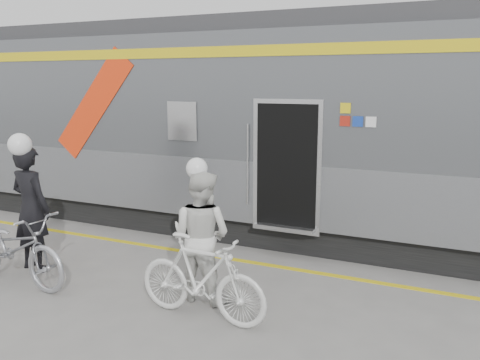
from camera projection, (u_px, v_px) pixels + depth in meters
The scene contains 9 objects.
ground at pixel (156, 310), 6.69m from camera, with size 90.00×90.00×0.00m, color slate.
train at pixel (212, 125), 10.59m from camera, with size 24.00×3.17×4.10m.
safety_strip at pixel (228, 258), 8.61m from camera, with size 24.00×0.12×0.01m, color gold.
man at pixel (31, 208), 7.96m from camera, with size 0.73×0.48×2.00m, color black.
bicycle_left at pixel (14, 248), 7.47m from camera, with size 0.73×2.10×1.10m, color #AAACB2.
woman at pixel (201, 236), 6.89m from camera, with size 0.88×0.68×1.80m, color silver.
bicycle_right at pixel (201, 278), 6.34m from camera, with size 0.51×1.82×1.09m, color silver.
helmet_man at pixel (25, 134), 7.73m from camera, with size 0.35×0.35×0.35m, color white.
helmet_woman at pixel (200, 159), 6.68m from camera, with size 0.29×0.29×0.29m, color white.
Camera 1 is at (3.62, -5.20, 2.97)m, focal length 38.00 mm.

